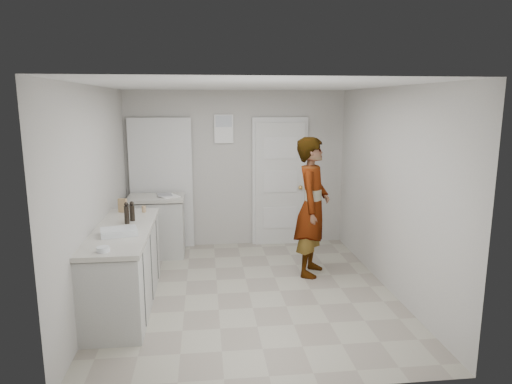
{
  "coord_description": "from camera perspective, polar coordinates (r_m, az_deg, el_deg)",
  "views": [
    {
      "loc": [
        -0.51,
        -5.28,
        2.31
      ],
      "look_at": [
        0.13,
        0.4,
        1.19
      ],
      "focal_mm": 32.0,
      "sensor_mm": 36.0,
      "label": 1
    }
  ],
  "objects": [
    {
      "name": "room_shell",
      "position": [
        7.35,
        -3.75,
        1.04
      ],
      "size": [
        4.0,
        4.0,
        4.0
      ],
      "color": "#ADA9A3",
      "rests_on": "ground"
    },
    {
      "name": "spice_jar",
      "position": [
        6.03,
        -13.84,
        -2.08
      ],
      "size": [
        0.05,
        0.05,
        0.08
      ],
      "primitive_type": "cylinder",
      "color": "tan",
      "rests_on": "main_counter"
    },
    {
      "name": "egg_bowl",
      "position": [
        4.58,
        -18.58,
        -6.8
      ],
      "size": [
        0.12,
        0.12,
        0.05
      ],
      "color": "silver",
      "rests_on": "main_counter"
    },
    {
      "name": "person",
      "position": [
        6.16,
        7.05,
        -1.86
      ],
      "size": [
        0.69,
        0.81,
        1.87
      ],
      "primitive_type": "imported",
      "rotation": [
        0.0,
        0.0,
        1.15
      ],
      "color": "silver",
      "rests_on": "ground"
    },
    {
      "name": "papers",
      "position": [
        6.98,
        -10.89,
        -0.48
      ],
      "size": [
        0.37,
        0.4,
        0.01
      ],
      "primitive_type": "cube",
      "rotation": [
        0.0,
        0.0,
        0.5
      ],
      "color": "white",
      "rests_on": "side_counter"
    },
    {
      "name": "baking_dish",
      "position": [
        5.09,
        -16.76,
        -4.81
      ],
      "size": [
        0.43,
        0.34,
        0.07
      ],
      "rotation": [
        0.0,
        0.0,
        0.24
      ],
      "color": "silver",
      "rests_on": "main_counter"
    },
    {
      "name": "cake_mix_box",
      "position": [
        6.09,
        -16.33,
        -1.62
      ],
      "size": [
        0.12,
        0.08,
        0.18
      ],
      "primitive_type": "cube",
      "rotation": [
        0.0,
        0.0,
        -0.27
      ],
      "color": "olive",
      "rests_on": "main_counter"
    },
    {
      "name": "oil_cruet_b",
      "position": [
        5.5,
        -15.87,
        -2.57
      ],
      "size": [
        0.06,
        0.06,
        0.26
      ],
      "color": "black",
      "rests_on": "main_counter"
    },
    {
      "name": "oil_cruet_a",
      "position": [
        5.62,
        -15.23,
        -2.37
      ],
      "size": [
        0.06,
        0.06,
        0.24
      ],
      "color": "black",
      "rests_on": "main_counter"
    },
    {
      "name": "ground",
      "position": [
        5.79,
        -0.88,
        -12.42
      ],
      "size": [
        4.0,
        4.0,
        0.0
      ],
      "primitive_type": "plane",
      "color": "gray",
      "rests_on": "ground"
    },
    {
      "name": "main_counter",
      "position": [
        5.5,
        -16.11,
        -9.37
      ],
      "size": [
        0.64,
        1.96,
        0.93
      ],
      "color": "silver",
      "rests_on": "ground"
    },
    {
      "name": "side_counter",
      "position": [
        7.12,
        -12.23,
        -4.45
      ],
      "size": [
        0.84,
        0.61,
        0.93
      ],
      "color": "silver",
      "rests_on": "ground"
    }
  ]
}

